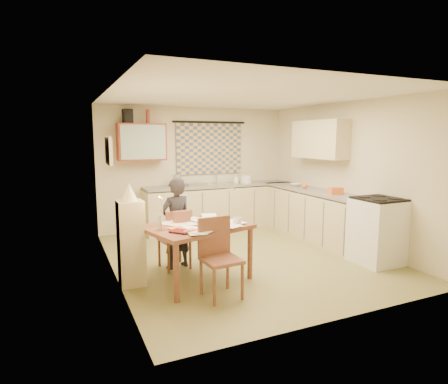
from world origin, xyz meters
name	(u,v)px	position (x,y,z in m)	size (l,w,h in m)	color
floor	(244,257)	(0.00, 0.00, -0.01)	(4.00, 4.50, 0.02)	olive
ceiling	(246,96)	(0.00, 0.00, 2.51)	(4.00, 4.50, 0.02)	white
wall_back	(196,168)	(0.00, 2.26, 1.25)	(4.00, 0.02, 2.50)	beige
wall_front	(348,202)	(0.00, -2.26, 1.25)	(4.00, 0.02, 2.50)	beige
wall_left	(111,186)	(-2.01, 0.00, 1.25)	(0.02, 4.50, 2.50)	beige
wall_right	(346,174)	(2.01, 0.00, 1.25)	(0.02, 4.50, 2.50)	beige
window_blind	(210,149)	(0.30, 2.22, 1.65)	(1.45, 0.03, 1.05)	#3A4F7F
curtain_rod	(210,122)	(0.30, 2.20, 2.20)	(0.04, 0.04, 1.60)	black
wall_cabinet	(142,142)	(-1.15, 2.08, 1.80)	(0.90, 0.34, 0.70)	maroon
wall_cabinet_glass	(143,142)	(-1.15, 1.91, 1.80)	(0.84, 0.02, 0.64)	#99B2A5
upper_cabinet_right	(319,139)	(1.83, 0.55, 1.85)	(0.34, 1.30, 0.70)	tan
framed_print	(109,151)	(-1.97, 0.40, 1.70)	(0.04, 0.50, 0.40)	beige
print_canvas	(110,151)	(-1.95, 0.40, 1.70)	(0.01, 0.42, 0.32)	white
counter_back	(223,206)	(0.49, 1.95, 0.45)	(3.30, 0.62, 0.92)	tan
counter_right	(318,216)	(1.70, 0.34, 0.45)	(0.62, 2.95, 0.92)	tan
stove	(377,231)	(1.70, -1.06, 0.50)	(0.65, 0.65, 1.00)	white
sink	(221,186)	(0.44, 1.95, 0.88)	(0.55, 0.45, 0.10)	silver
tap	(216,177)	(0.42, 2.13, 1.06)	(0.03, 0.03, 0.28)	silver
dish_rack	(194,184)	(-0.14, 1.95, 0.95)	(0.35, 0.30, 0.06)	silver
kettle	(177,181)	(-0.50, 1.95, 1.04)	(0.18, 0.18, 0.24)	silver
mixing_bowl	(246,179)	(1.03, 1.95, 1.00)	(0.24, 0.24, 0.16)	white
soap_bottle	(236,179)	(0.81, 2.00, 1.01)	(0.11, 0.11, 0.19)	white
bowl	(295,185)	(1.70, 1.09, 0.94)	(0.20, 0.20, 0.05)	white
orange_bag	(336,191)	(1.70, -0.10, 0.98)	(0.22, 0.16, 0.12)	orange
fruit_orange	(305,186)	(1.65, 0.71, 0.97)	(0.10, 0.10, 0.10)	orange
speaker	(128,116)	(-1.40, 2.08, 2.28)	(0.16, 0.20, 0.26)	black
bottle_green	(131,116)	(-1.33, 2.08, 2.28)	(0.07, 0.07, 0.26)	#195926
bottle_brown	(148,117)	(-1.02, 2.08, 2.28)	(0.07, 0.07, 0.26)	maroon
dining_table	(196,252)	(-1.03, -0.59, 0.38)	(1.50, 1.28, 0.75)	brown
chair_far	(175,250)	(-1.15, -0.04, 0.27)	(0.45, 0.45, 0.87)	brown
chair_near	(221,273)	(-0.94, -1.21, 0.29)	(0.45, 0.45, 0.94)	brown
person	(176,223)	(-1.13, -0.02, 0.66)	(0.54, 0.42, 1.32)	black
shelf_stand	(131,243)	(-1.84, -0.41, 0.55)	(0.32, 0.30, 1.10)	tan
lampshade	(129,192)	(-1.84, -0.41, 1.21)	(0.20, 0.20, 0.22)	beige
letter_rack	(182,217)	(-1.15, -0.38, 0.83)	(0.22, 0.10, 0.16)	brown
mug	(237,221)	(-0.52, -0.79, 0.80)	(0.16, 0.16, 0.09)	white
magazine	(177,233)	(-1.39, -0.94, 0.76)	(0.30, 0.30, 0.02)	maroon
book	(172,230)	(-1.41, -0.76, 0.76)	(0.21, 0.26, 0.02)	orange
orange_box	(191,231)	(-1.22, -0.95, 0.77)	(0.12, 0.08, 0.04)	orange
eyeglasses	(219,227)	(-0.81, -0.87, 0.76)	(0.13, 0.04, 0.02)	black
candle_holder	(160,223)	(-1.52, -0.67, 0.84)	(0.06, 0.06, 0.18)	silver
candle	(162,207)	(-1.50, -0.68, 1.04)	(0.02, 0.02, 0.22)	white
candle_flame	(160,197)	(-1.52, -0.65, 1.16)	(0.02, 0.02, 0.02)	#FFCC66
papers	(203,224)	(-0.94, -0.63, 0.77)	(1.11, 1.13, 0.03)	white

